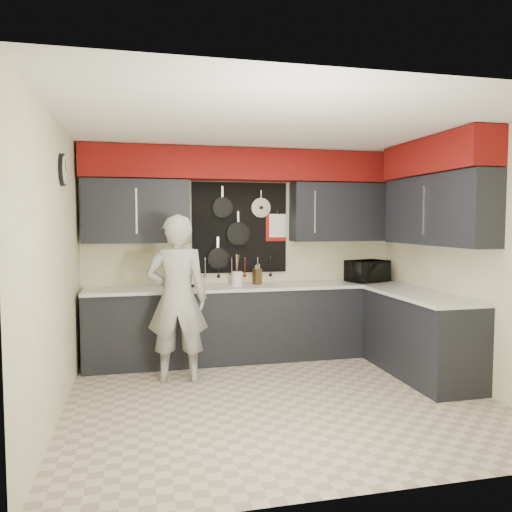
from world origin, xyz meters
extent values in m
plane|color=#C2B397|center=(0.00, 0.00, 0.00)|extent=(4.00, 4.00, 0.00)
cube|color=beige|center=(0.00, 1.75, 1.30)|extent=(4.00, 0.01, 2.60)
cube|color=black|center=(-1.33, 1.59, 1.83)|extent=(1.24, 0.32, 0.75)
cube|color=black|center=(1.28, 1.59, 1.83)|extent=(1.34, 0.32, 0.75)
cube|color=#680D0B|center=(0.00, 1.57, 2.40)|extent=(3.94, 0.36, 0.38)
cube|color=black|center=(-0.05, 1.74, 1.62)|extent=(1.22, 0.03, 1.15)
cylinder|color=black|center=(-0.28, 1.70, 1.88)|extent=(0.26, 0.04, 0.26)
cylinder|color=black|center=(-0.08, 1.70, 1.55)|extent=(0.30, 0.04, 0.30)
cylinder|color=black|center=(-0.34, 1.70, 1.24)|extent=(0.27, 0.04, 0.27)
cylinder|color=silver|center=(0.22, 1.70, 1.88)|extent=(0.25, 0.02, 0.25)
cube|color=#97110B|center=(0.42, 1.72, 1.62)|extent=(0.26, 0.01, 0.34)
cube|color=white|center=(0.44, 1.70, 1.65)|extent=(0.22, 0.01, 0.30)
cylinder|color=silver|center=(-0.50, 1.71, 1.13)|extent=(0.01, 0.01, 0.20)
cylinder|color=silver|center=(-0.33, 1.71, 1.13)|extent=(0.01, 0.01, 0.20)
cylinder|color=silver|center=(-0.16, 1.71, 1.13)|extent=(0.01, 0.01, 0.20)
cylinder|color=silver|center=(0.01, 1.71, 1.13)|extent=(0.01, 0.01, 0.20)
cylinder|color=silver|center=(0.18, 1.71, 1.13)|extent=(0.01, 0.01, 0.20)
cylinder|color=silver|center=(0.35, 1.71, 1.13)|extent=(0.01, 0.01, 0.20)
cube|color=beige|center=(2.00, 0.00, 1.30)|extent=(0.01, 3.50, 2.60)
cube|color=black|center=(1.84, 0.30, 1.83)|extent=(0.32, 1.70, 0.75)
cube|color=#680D0B|center=(1.82, 0.30, 2.40)|extent=(0.36, 1.70, 0.38)
cube|color=beige|center=(-2.00, 0.00, 1.30)|extent=(0.01, 3.50, 2.60)
cylinder|color=black|center=(-1.98, 0.40, 2.18)|extent=(0.04, 0.30, 0.30)
cylinder|color=white|center=(-1.96, 0.40, 2.18)|extent=(0.01, 0.26, 0.26)
cube|color=black|center=(0.00, 1.45, 0.44)|extent=(3.90, 0.60, 0.88)
cube|color=silver|center=(0.00, 1.44, 0.90)|extent=(3.90, 0.63, 0.04)
cube|color=black|center=(1.70, 0.35, 0.44)|extent=(0.60, 1.60, 0.88)
cube|color=silver|center=(1.69, 0.35, 0.90)|extent=(0.63, 1.60, 0.04)
cube|color=black|center=(0.00, 1.19, 0.05)|extent=(3.90, 0.06, 0.10)
imported|color=black|center=(1.58, 1.43, 1.06)|extent=(0.59, 0.49, 0.28)
cube|color=#392312|center=(0.13, 1.51, 1.02)|extent=(0.11, 0.11, 0.19)
cylinder|color=silver|center=(-0.15, 1.43, 1.01)|extent=(0.14, 0.14, 0.17)
cube|color=black|center=(-0.78, 1.48, 0.93)|extent=(0.23, 0.26, 0.03)
cube|color=black|center=(-0.78, 1.56, 1.09)|extent=(0.19, 0.10, 0.30)
cube|color=black|center=(-0.78, 1.48, 1.22)|extent=(0.23, 0.26, 0.06)
cylinder|color=black|center=(-0.78, 1.46, 1.02)|extent=(0.11, 0.11, 0.14)
imported|color=#ADADAB|center=(-0.92, 0.78, 0.89)|extent=(0.70, 0.52, 1.78)
camera|label=1|loc=(-1.30, -4.52, 1.71)|focal=35.00mm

